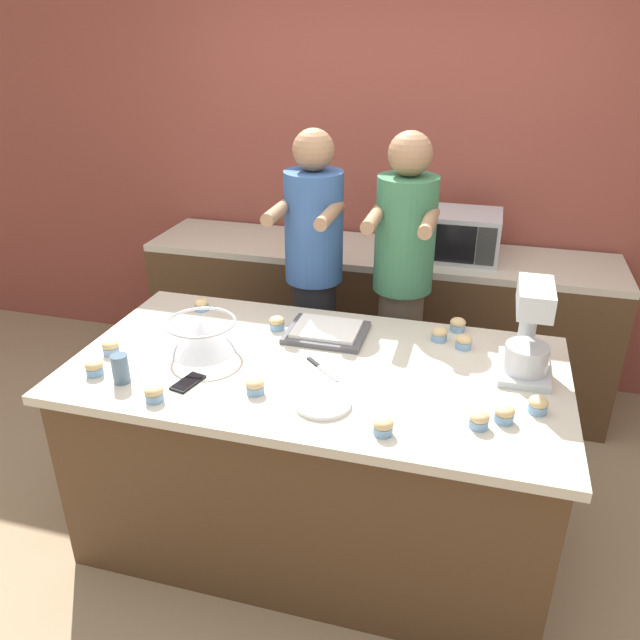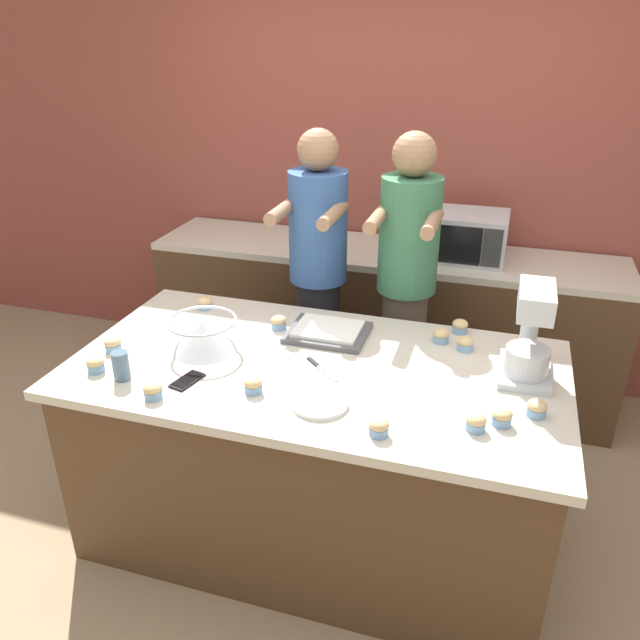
{
  "view_description": "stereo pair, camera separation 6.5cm",
  "coord_description": "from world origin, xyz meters",
  "px_view_note": "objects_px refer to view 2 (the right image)",
  "views": [
    {
      "loc": [
        0.61,
        -2.16,
        2.16
      ],
      "look_at": [
        0.0,
        0.05,
        1.06
      ],
      "focal_mm": 35.0,
      "sensor_mm": 36.0,
      "label": 1
    },
    {
      "loc": [
        0.67,
        -2.14,
        2.16
      ],
      "look_at": [
        0.0,
        0.05,
        1.06
      ],
      "focal_mm": 35.0,
      "sensor_mm": 36.0,
      "label": 2
    }
  ],
  "objects_px": {
    "person_left": "(318,283)",
    "cupcake_2": "(465,343)",
    "person_right": "(405,293)",
    "cupcake_10": "(379,427)",
    "cupcake_6": "(537,408)",
    "knife": "(320,368)",
    "cupcake_4": "(441,336)",
    "cupcake_5": "(502,417)",
    "cupcake_8": "(476,422)",
    "cupcake_3": "(253,385)",
    "cupcake_12": "(460,326)",
    "small_plate": "(320,403)",
    "mixing_bowl": "(203,334)",
    "cupcake_0": "(279,322)",
    "cupcake_11": "(153,391)",
    "baking_tray": "(328,331)",
    "drinking_glass": "(121,366)",
    "cupcake_1": "(95,364)",
    "cupcake_9": "(113,344)",
    "stand_mixer": "(530,338)",
    "cell_phone": "(187,380)",
    "microwave_oven": "(461,236)",
    "cupcake_7": "(205,303)"
  },
  "relations": [
    {
      "from": "person_right",
      "to": "cupcake_3",
      "type": "height_order",
      "value": "person_right"
    },
    {
      "from": "cupcake_1",
      "to": "cupcake_11",
      "type": "height_order",
      "value": "same"
    },
    {
      "from": "cupcake_1",
      "to": "baking_tray",
      "type": "bearing_deg",
      "value": 36.09
    },
    {
      "from": "cupcake_3",
      "to": "cupcake_10",
      "type": "xyz_separation_m",
      "value": [
        0.52,
        -0.13,
        0.0
      ]
    },
    {
      "from": "baking_tray",
      "to": "drinking_glass",
      "type": "height_order",
      "value": "drinking_glass"
    },
    {
      "from": "cupcake_4",
      "to": "cupcake_5",
      "type": "xyz_separation_m",
      "value": [
        0.28,
        -0.57,
        0.0
      ]
    },
    {
      "from": "person_right",
      "to": "cupcake_10",
      "type": "bearing_deg",
      "value": -84.32
    },
    {
      "from": "cupcake_0",
      "to": "cupcake_2",
      "type": "height_order",
      "value": "same"
    },
    {
      "from": "cupcake_4",
      "to": "cell_phone",
      "type": "bearing_deg",
      "value": -145.25
    },
    {
      "from": "person_right",
      "to": "stand_mixer",
      "type": "distance_m",
      "value": 0.86
    },
    {
      "from": "person_left",
      "to": "person_right",
      "type": "xyz_separation_m",
      "value": [
        0.47,
        -0.0,
        0.01
      ]
    },
    {
      "from": "person_right",
      "to": "cupcake_11",
      "type": "height_order",
      "value": "person_right"
    },
    {
      "from": "cupcake_2",
      "to": "cupcake_12",
      "type": "xyz_separation_m",
      "value": [
        -0.04,
        0.16,
        0.0
      ]
    },
    {
      "from": "cupcake_4",
      "to": "cupcake_12",
      "type": "xyz_separation_m",
      "value": [
        0.07,
        0.12,
        0.0
      ]
    },
    {
      "from": "microwave_oven",
      "to": "cupcake_7",
      "type": "relative_size",
      "value": 7.09
    },
    {
      "from": "cupcake_5",
      "to": "cupcake_10",
      "type": "height_order",
      "value": "same"
    },
    {
      "from": "mixing_bowl",
      "to": "knife",
      "type": "xyz_separation_m",
      "value": [
        0.53,
        -0.01,
        -0.07
      ]
    },
    {
      "from": "person_right",
      "to": "cupcake_11",
      "type": "relative_size",
      "value": 24.17
    },
    {
      "from": "mixing_bowl",
      "to": "cupcake_3",
      "type": "xyz_separation_m",
      "value": [
        0.34,
        -0.26,
        -0.04
      ]
    },
    {
      "from": "stand_mixer",
      "to": "drinking_glass",
      "type": "xyz_separation_m",
      "value": [
        -1.52,
        -0.5,
        -0.11
      ]
    },
    {
      "from": "microwave_oven",
      "to": "cupcake_0",
      "type": "xyz_separation_m",
      "value": [
        -0.71,
        -1.08,
        -0.15
      ]
    },
    {
      "from": "cupcake_5",
      "to": "cupcake_12",
      "type": "distance_m",
      "value": 0.72
    },
    {
      "from": "mixing_bowl",
      "to": "person_left",
      "type": "bearing_deg",
      "value": 71.06
    },
    {
      "from": "person_left",
      "to": "small_plate",
      "type": "relative_size",
      "value": 8.05
    },
    {
      "from": "cupcake_0",
      "to": "cupcake_4",
      "type": "height_order",
      "value": "same"
    },
    {
      "from": "person_right",
      "to": "cupcake_11",
      "type": "bearing_deg",
      "value": -121.75
    },
    {
      "from": "stand_mixer",
      "to": "cupcake_3",
      "type": "xyz_separation_m",
      "value": [
        -0.99,
        -0.43,
        -0.14
      ]
    },
    {
      "from": "cupcake_6",
      "to": "cupcake_5",
      "type": "bearing_deg",
      "value": -141.53
    },
    {
      "from": "drinking_glass",
      "to": "cupcake_2",
      "type": "xyz_separation_m",
      "value": [
        1.27,
        0.64,
        -0.03
      ]
    },
    {
      "from": "cupcake_6",
      "to": "knife",
      "type": "bearing_deg",
      "value": 173.45
    },
    {
      "from": "person_right",
      "to": "cupcake_3",
      "type": "relative_size",
      "value": 24.17
    },
    {
      "from": "baking_tray",
      "to": "cupcake_7",
      "type": "bearing_deg",
      "value": 171.59
    },
    {
      "from": "cupcake_1",
      "to": "cupcake_8",
      "type": "bearing_deg",
      "value": 1.59
    },
    {
      "from": "cupcake_9",
      "to": "cupcake_12",
      "type": "relative_size",
      "value": 1.0
    },
    {
      "from": "cupcake_8",
      "to": "cupcake_3",
      "type": "bearing_deg",
      "value": 179.98
    },
    {
      "from": "drinking_glass",
      "to": "knife",
      "type": "bearing_deg",
      "value": 23.15
    },
    {
      "from": "mixing_bowl",
      "to": "cupcake_4",
      "type": "xyz_separation_m",
      "value": [
        0.97,
        0.37,
        -0.04
      ]
    },
    {
      "from": "knife",
      "to": "cupcake_9",
      "type": "relative_size",
      "value": 2.47
    },
    {
      "from": "cupcake_5",
      "to": "cupcake_8",
      "type": "xyz_separation_m",
      "value": [
        -0.08,
        -0.06,
        0.0
      ]
    },
    {
      "from": "mixing_bowl",
      "to": "cupcake_12",
      "type": "xyz_separation_m",
      "value": [
        1.04,
        0.49,
        -0.04
      ]
    },
    {
      "from": "person_right",
      "to": "cupcake_7",
      "type": "height_order",
      "value": "person_right"
    },
    {
      "from": "mixing_bowl",
      "to": "cell_phone",
      "type": "height_order",
      "value": "mixing_bowl"
    },
    {
      "from": "cupcake_6",
      "to": "cupcake_11",
      "type": "xyz_separation_m",
      "value": [
        -1.37,
        -0.3,
        0.0
      ]
    },
    {
      "from": "stand_mixer",
      "to": "cupcake_11",
      "type": "height_order",
      "value": "stand_mixer"
    },
    {
      "from": "person_left",
      "to": "cupcake_2",
      "type": "xyz_separation_m",
      "value": [
        0.81,
        -0.47,
        0.0
      ]
    },
    {
      "from": "cupcake_1",
      "to": "cupcake_9",
      "type": "bearing_deg",
      "value": 101.17
    },
    {
      "from": "cupcake_12",
      "to": "small_plate",
      "type": "bearing_deg",
      "value": -119.73
    },
    {
      "from": "cupcake_5",
      "to": "drinking_glass",
      "type": "bearing_deg",
      "value": -175.25
    },
    {
      "from": "cupcake_1",
      "to": "cupcake_10",
      "type": "xyz_separation_m",
      "value": [
        1.18,
        -0.09,
        0.0
      ]
    },
    {
      "from": "person_right",
      "to": "cupcake_5",
      "type": "bearing_deg",
      "value": -62.47
    }
  ]
}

